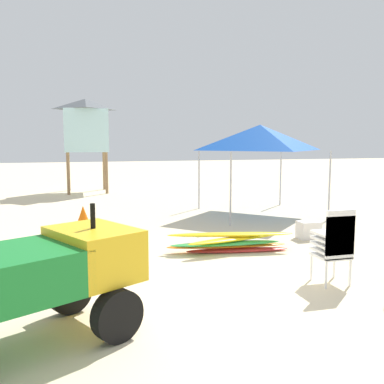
{
  "coord_description": "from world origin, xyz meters",
  "views": [
    {
      "loc": [
        -1.94,
        -5.81,
        2.24
      ],
      "look_at": [
        0.22,
        2.03,
        1.25
      ],
      "focal_mm": 39.87,
      "sensor_mm": 36.0,
      "label": 1
    }
  ],
  "objects": [
    {
      "name": "lifeguard_tower",
      "position": [
        -1.43,
        13.22,
        2.89
      ],
      "size": [
        1.98,
        1.98,
        4.0
      ],
      "color": "olive",
      "rests_on": "ground"
    },
    {
      "name": "surfboard_pile",
      "position": [
        1.05,
        2.06,
        0.2
      ],
      "size": [
        2.58,
        0.79,
        0.4
      ],
      "color": "red",
      "rests_on": "ground"
    },
    {
      "name": "utility_cart",
      "position": [
        -2.47,
        -1.08,
        0.78
      ],
      "size": [
        2.81,
        2.27,
        1.5
      ],
      "color": "#197A2D",
      "rests_on": "ground"
    },
    {
      "name": "ground",
      "position": [
        0.0,
        0.0,
        0.0
      ],
      "size": [
        80.0,
        80.0,
        0.0
      ],
      "primitive_type": "plane",
      "color": "beige"
    },
    {
      "name": "cooler_box",
      "position": [
        3.18,
        2.72,
        0.2
      ],
      "size": [
        0.48,
        0.36,
        0.4
      ],
      "primitive_type": "cube",
      "color": "white",
      "rests_on": "ground"
    },
    {
      "name": "popup_canopy",
      "position": [
        3.45,
        6.07,
        2.33
      ],
      "size": [
        3.0,
        3.0,
        2.71
      ],
      "color": "#B2B2B7",
      "rests_on": "ground"
    },
    {
      "name": "stacked_plastic_chairs",
      "position": [
        1.89,
        -0.21,
        0.7
      ],
      "size": [
        0.48,
        0.48,
        1.2
      ],
      "color": "white",
      "rests_on": "ground"
    },
    {
      "name": "traffic_cone_near",
      "position": [
        -1.77,
        5.54,
        0.27
      ],
      "size": [
        0.38,
        0.38,
        0.55
      ],
      "primitive_type": "cone",
      "color": "orange",
      "rests_on": "ground"
    },
    {
      "name": "traffic_cone_far",
      "position": [
        -1.53,
        1.29,
        0.26
      ],
      "size": [
        0.36,
        0.36,
        0.51
      ],
      "primitive_type": "cone",
      "color": "orange",
      "rests_on": "ground"
    }
  ]
}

